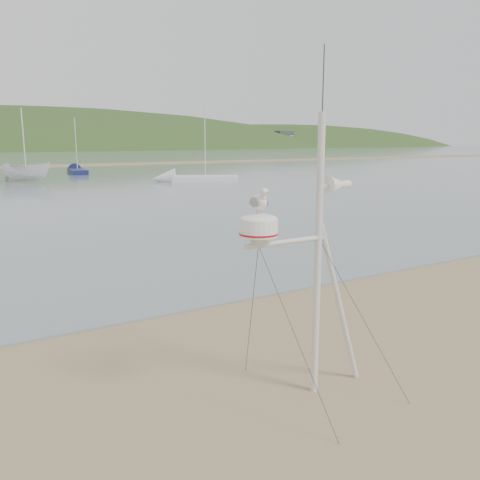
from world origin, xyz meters
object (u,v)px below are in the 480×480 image
boat_white (25,156)px  sailboat_white_near (182,179)px  mast_rig (315,317)px  sailboat_blue_far (76,171)px

boat_white → sailboat_white_near: bearing=-87.8°
mast_rig → sailboat_white_near: sailboat_white_near is taller
mast_rig → sailboat_white_near: (14.64, 35.64, -0.87)m
sailboat_white_near → sailboat_blue_far: bearing=106.3°
mast_rig → sailboat_white_near: size_ratio=0.64×
mast_rig → sailboat_white_near: 38.54m
sailboat_white_near → sailboat_blue_far: (-4.98, 17.06, 0.00)m
sailboat_white_near → boat_white: bearing=148.9°
mast_rig → sailboat_white_near: bearing=67.7°
boat_white → sailboat_white_near: sailboat_white_near is taller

